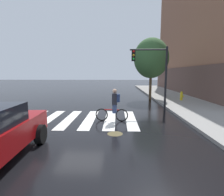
# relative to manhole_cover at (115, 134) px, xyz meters

# --- Properties ---
(ground_plane) EXTENTS (120.00, 120.00, 0.00)m
(ground_plane) POSITION_rel_manhole_cover_xyz_m (-1.97, 2.29, -0.00)
(ground_plane) COLOR black
(crosswalk_stripes) EXTENTS (6.09, 3.97, 0.01)m
(crosswalk_stripes) POSITION_rel_manhole_cover_xyz_m (-1.96, 2.29, 0.00)
(crosswalk_stripes) COLOR silver
(crosswalk_stripes) RESTS_ON ground
(manhole_cover) EXTENTS (0.64, 0.64, 0.01)m
(manhole_cover) POSITION_rel_manhole_cover_xyz_m (0.00, 0.00, 0.00)
(manhole_cover) COLOR #473D1E
(manhole_cover) RESTS_ON ground
(cyclist) EXTENTS (1.71, 0.38, 1.69)m
(cyclist) POSITION_rel_manhole_cover_xyz_m (-0.08, 1.92, 0.84)
(cyclist) COLOR black
(cyclist) RESTS_ON ground
(traffic_light_near) EXTENTS (2.47, 0.28, 4.20)m
(traffic_light_near) POSITION_rel_manhole_cover_xyz_m (2.46, 4.80, 2.86)
(traffic_light_near) COLOR black
(traffic_light_near) RESTS_ON ground
(fire_hydrant) EXTENTS (0.33, 0.22, 0.78)m
(fire_hydrant) POSITION_rel_manhole_cover_xyz_m (5.67, 8.38, 0.53)
(fire_hydrant) COLOR gold
(fire_hydrant) RESTS_ON sidewalk
(street_tree_near) EXTENTS (3.23, 3.23, 5.74)m
(street_tree_near) POSITION_rel_manhole_cover_xyz_m (3.23, 9.86, 3.87)
(street_tree_near) COLOR #4C3823
(street_tree_near) RESTS_ON ground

